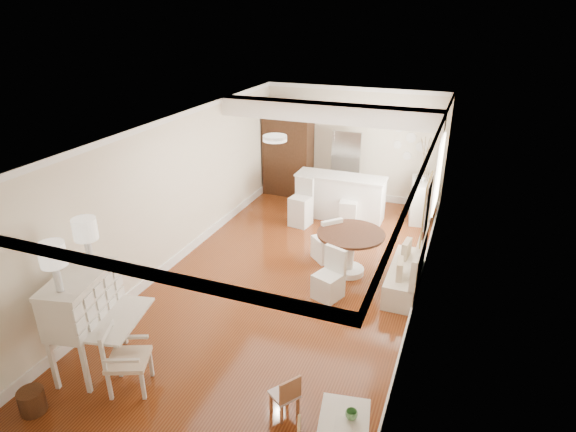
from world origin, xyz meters
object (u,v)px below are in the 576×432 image
Objects in this scene: secretary_bureau at (86,322)px; sideboard at (420,200)px; bar_stool_left at (301,203)px; kids_chair_b at (284,393)px; dining_table at (350,253)px; breakfast_counter at (340,197)px; bar_stool_right at (348,206)px; wicker_basket at (32,401)px; gustavian_armchair at (128,358)px; fridge at (360,169)px; slip_chair_near at (328,275)px; pantry_cabinet at (288,151)px; slip_chair_far at (326,238)px.

sideboard is at bearing 49.82° from secretary_bureau.
bar_stool_left reaches higher than sideboard.
kids_chair_b is (2.78, 0.14, -0.40)m from secretary_bureau.
dining_table is 1.25× the size of sideboard.
breakfast_counter is 2.19× the size of bar_stool_right.
wicker_basket is 3.07m from kids_chair_b.
fridge is at bearing -32.03° from gustavian_armchair.
secretary_bureau reaches higher than wicker_basket.
slip_chair_near is 0.43× the size of breakfast_counter.
breakfast_counter reaches higher than sideboard.
breakfast_counter is 0.89× the size of pantry_cabinet.
secretary_bureau is at bearing -117.87° from bar_stool_right.
bar_stool_right is (1.32, 5.92, 0.00)m from gustavian_armchair.
secretary_bureau is 0.83m from gustavian_armchair.
sideboard is (2.77, 6.87, 0.00)m from gustavian_armchair.
slip_chair_near is at bearing -61.19° from pantry_cabinet.
sideboard is at bearing 18.60° from breakfast_counter.
secretary_bureau is at bearing -52.46° from kids_chair_b.
gustavian_armchair is at bearing -120.43° from sideboard.
wicker_basket is 0.25× the size of dining_table.
fridge is (0.20, 1.05, 0.39)m from breakfast_counter.
slip_chair_far is (1.32, 4.23, -0.01)m from gustavian_armchair.
gustavian_armchair is 3.42m from slip_chair_near.
secretary_bureau is 2.81m from kids_chair_b.
slip_chair_near is 0.49× the size of fridge.
secretary_bureau is 1.16× the size of dining_table.
kids_chair_b is 0.70× the size of slip_chair_near.
slip_chair_far is 3.78m from pantry_cabinet.
bar_stool_left is at bearing -61.14° from pantry_cabinet.
secretary_bureau reaches higher than breakfast_counter.
slip_chair_near is at bearing -139.93° from kids_chair_b.
breakfast_counter is (1.80, 6.11, -0.19)m from secretary_bureau.
fridge reaches higher than bar_stool_right.
gustavian_armchair reaches higher than dining_table.
secretary_bureau reaches higher than sideboard.
breakfast_counter is at bearing -32.43° from pantry_cabinet.
slip_chair_near is 2.99m from bar_stool_left.
fridge reaches higher than wicker_basket.
bar_stool_left is 2.15m from pantry_cabinet.
slip_chair_far is 2.08m from breakfast_counter.
wicker_basket is at bearing -115.93° from bar_stool_right.
kids_chair_b is at bearing 53.43° from slip_chair_far.
breakfast_counter reaches higher than dining_table.
bar_stool_left is 0.47× the size of pantry_cabinet.
secretary_bureau is at bearing -93.00° from bar_stool_left.
kids_chair_b is 3.98m from slip_chair_far.
bar_stool_right is at bearing -138.39° from kids_chair_b.
slip_chair_far reaches higher than slip_chair_near.
slip_chair_far reaches higher than dining_table.
secretary_bureau is 3.76m from slip_chair_near.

